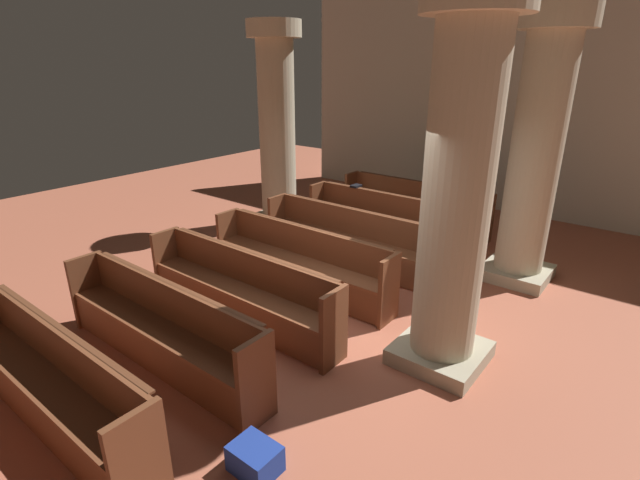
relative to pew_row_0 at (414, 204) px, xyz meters
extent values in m
plane|color=#AD5B42|center=(0.97, -3.78, -0.49)|extent=(19.20, 19.20, 0.00)
cube|color=beige|center=(0.97, 2.30, 1.76)|extent=(10.00, 0.16, 4.50)
cube|color=brown|center=(0.00, -0.02, -0.03)|extent=(2.87, 0.38, 0.05)
cube|color=brown|center=(0.00, 0.15, 0.20)|extent=(2.87, 0.04, 0.43)
cube|color=brown|center=(0.00, 0.20, 0.41)|extent=(2.75, 0.06, 0.02)
cube|color=brown|center=(-1.46, -0.02, -0.04)|extent=(0.06, 0.44, 0.90)
cube|color=brown|center=(1.46, -0.02, -0.04)|extent=(0.06, 0.44, 0.90)
cube|color=brown|center=(0.00, -0.19, -0.26)|extent=(2.87, 0.03, 0.41)
cube|color=brown|center=(0.00, -1.16, -0.03)|extent=(2.87, 0.38, 0.05)
cube|color=brown|center=(0.00, -0.99, 0.20)|extent=(2.87, 0.04, 0.43)
cube|color=brown|center=(0.00, -0.94, 0.41)|extent=(2.75, 0.06, 0.02)
cube|color=brown|center=(-1.46, -1.16, -0.04)|extent=(0.06, 0.44, 0.90)
cube|color=brown|center=(1.46, -1.16, -0.04)|extent=(0.06, 0.44, 0.90)
cube|color=brown|center=(0.00, -1.33, -0.26)|extent=(2.87, 0.03, 0.41)
cube|color=brown|center=(0.00, -2.30, -0.03)|extent=(2.87, 0.38, 0.05)
cube|color=brown|center=(0.00, -2.13, 0.20)|extent=(2.87, 0.04, 0.43)
cube|color=brown|center=(0.00, -2.08, 0.41)|extent=(2.75, 0.06, 0.02)
cube|color=brown|center=(-1.46, -2.30, -0.04)|extent=(0.06, 0.44, 0.90)
cube|color=brown|center=(1.46, -2.30, -0.04)|extent=(0.06, 0.44, 0.90)
cube|color=brown|center=(0.00, -2.47, -0.26)|extent=(2.87, 0.03, 0.41)
cube|color=brown|center=(0.00, -3.43, -0.03)|extent=(2.87, 0.38, 0.05)
cube|color=brown|center=(0.00, -3.27, 0.20)|extent=(2.87, 0.04, 0.43)
cube|color=brown|center=(0.00, -3.22, 0.41)|extent=(2.75, 0.06, 0.02)
cube|color=brown|center=(-1.46, -3.43, -0.04)|extent=(0.06, 0.44, 0.90)
cube|color=brown|center=(1.46, -3.43, -0.04)|extent=(0.06, 0.44, 0.90)
cube|color=brown|center=(0.00, -3.61, -0.26)|extent=(2.87, 0.03, 0.41)
cube|color=brown|center=(0.00, -4.57, -0.03)|extent=(2.87, 0.38, 0.05)
cube|color=brown|center=(0.00, -4.41, 0.20)|extent=(2.87, 0.04, 0.43)
cube|color=brown|center=(0.00, -4.36, 0.41)|extent=(2.75, 0.06, 0.02)
cube|color=brown|center=(-1.46, -4.57, -0.04)|extent=(0.06, 0.44, 0.90)
cube|color=brown|center=(1.46, -4.57, -0.04)|extent=(0.06, 0.44, 0.90)
cube|color=brown|center=(0.00, -4.75, -0.26)|extent=(2.87, 0.03, 0.41)
cube|color=brown|center=(0.00, -5.71, -0.03)|extent=(2.87, 0.38, 0.05)
cube|color=brown|center=(0.00, -5.54, 0.20)|extent=(2.87, 0.04, 0.43)
cube|color=brown|center=(0.00, -5.50, 0.41)|extent=(2.75, 0.06, 0.02)
cube|color=brown|center=(-1.46, -5.71, -0.04)|extent=(0.06, 0.44, 0.90)
cube|color=brown|center=(1.46, -5.71, -0.04)|extent=(0.06, 0.44, 0.90)
cube|color=brown|center=(0.00, -5.89, -0.26)|extent=(2.87, 0.03, 0.41)
cube|color=brown|center=(0.00, -6.85, -0.03)|extent=(2.87, 0.38, 0.05)
cube|color=brown|center=(0.00, -6.68, 0.20)|extent=(2.87, 0.04, 0.43)
cube|color=brown|center=(0.00, -6.63, 0.41)|extent=(2.75, 0.06, 0.02)
cube|color=brown|center=(1.46, -6.85, -0.04)|extent=(0.06, 0.44, 0.90)
cube|color=brown|center=(0.00, -7.02, -0.26)|extent=(2.87, 0.03, 0.41)
cube|color=tan|center=(2.33, -1.08, -0.40)|extent=(0.92, 0.92, 0.18)
cylinder|color=#BCB293|center=(2.33, -1.08, 1.34)|extent=(0.68, 0.68, 3.30)
cylinder|color=beige|center=(2.33, -1.08, 3.14)|extent=(0.99, 0.99, 0.30)
cube|color=tan|center=(-2.28, -1.39, -0.40)|extent=(0.92, 0.92, 0.18)
cylinder|color=#BCB293|center=(-2.28, -1.39, 1.34)|extent=(0.68, 0.68, 3.30)
cylinder|color=beige|center=(-2.28, -1.39, 3.14)|extent=(0.99, 0.99, 0.30)
cube|color=tan|center=(2.33, -3.76, -0.40)|extent=(0.92, 0.92, 0.18)
cylinder|color=#BCB293|center=(2.33, -3.76, 1.34)|extent=(0.68, 0.68, 3.30)
cube|color=#562B1A|center=(0.40, 1.30, -0.46)|extent=(0.45, 0.45, 0.06)
cube|color=brown|center=(0.40, 1.30, -0.01)|extent=(0.28, 0.28, 0.95)
cube|color=brown|center=(0.40, 1.30, 0.52)|extent=(0.48, 0.35, 0.15)
cube|color=black|center=(-0.73, -0.95, 0.44)|extent=(0.14, 0.21, 0.04)
cube|color=navy|center=(1.81, -6.09, -0.37)|extent=(0.39, 0.31, 0.24)
cube|color=maroon|center=(1.74, -2.71, -0.36)|extent=(0.34, 0.25, 0.25)
camera|label=1|loc=(4.01, -8.04, 2.63)|focal=26.47mm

